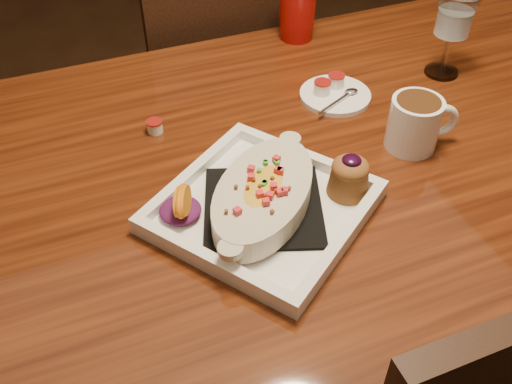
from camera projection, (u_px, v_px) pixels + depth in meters
name	position (u px, v px, depth m)	size (l,w,h in m)	color
floor	(301.00, 365.00, 1.53)	(7.00, 7.00, 0.00)	#311F10
table	(320.00, 186.00, 1.09)	(1.50, 0.90, 0.75)	maroon
chair_far	(216.00, 86.00, 1.62)	(0.42, 0.42, 0.93)	black
plate	(269.00, 198.00, 0.88)	(0.40, 0.40, 0.08)	white
coffee_mug	(416.00, 122.00, 0.99)	(0.13, 0.09, 0.10)	white
goblet	(454.00, 19.00, 1.12)	(0.08, 0.08, 0.18)	silver
saucer	(334.00, 93.00, 1.13)	(0.14, 0.14, 0.10)	white
creamer_loose	(155.00, 126.00, 1.04)	(0.03, 0.03, 0.02)	white
red_tumbler	(298.00, 7.00, 1.27)	(0.09, 0.09, 0.15)	#B4100C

